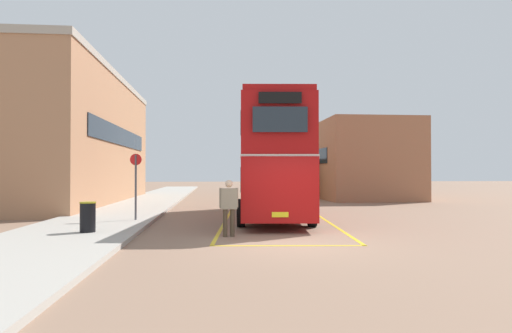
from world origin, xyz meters
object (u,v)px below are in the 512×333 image
Objects in this scene: pedestrian_boarding at (229,204)px; litter_bin at (88,217)px; bus_stop_sign at (136,180)px; double_decker_bus at (272,159)px; single_deck_bus at (290,176)px.

litter_bin is at bearing 174.85° from pedestrian_boarding.
litter_bin is at bearing -103.40° from bus_stop_sign.
bus_stop_sign is at bearing 132.28° from pedestrian_boarding.
bus_stop_sign reaches higher than litter_bin.
bus_stop_sign reaches higher than pedestrian_boarding.
pedestrian_boarding is 5.15m from bus_stop_sign.
double_decker_bus is 5.82m from bus_stop_sign.
double_decker_bus is 17.62m from single_deck_bus.
single_deck_bus is 24.51m from litter_bin.
double_decker_bus reaches higher than litter_bin.
double_decker_bus reaches higher than bus_stop_sign.
single_deck_bus is (3.66, 17.21, -0.88)m from double_decker_bus.
bus_stop_sign is (-9.13, -18.98, 0.02)m from single_deck_bus.
pedestrian_boarding is 0.68× the size of bus_stop_sign.
pedestrian_boarding is at bearing -47.72° from bus_stop_sign.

